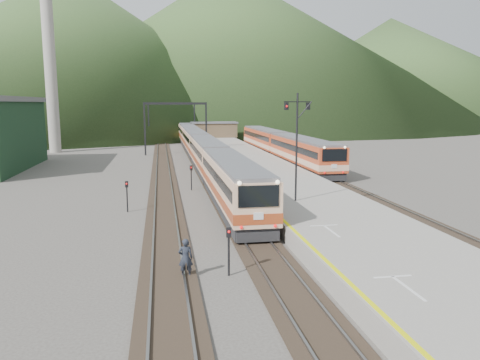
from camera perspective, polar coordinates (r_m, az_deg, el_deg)
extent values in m
plane|color=#47423D|center=(19.59, 6.62, -14.19)|extent=(400.00, 400.00, 0.00)
cube|color=black|center=(57.98, -4.44, 1.62)|extent=(2.60, 200.00, 0.12)
cube|color=slate|center=(57.90, -5.15, 1.70)|extent=(0.10, 200.00, 0.14)
cube|color=slate|center=(58.03, -3.73, 1.73)|extent=(0.10, 200.00, 0.14)
cube|color=black|center=(57.75, -9.39, 1.49)|extent=(2.60, 200.00, 0.12)
cube|color=slate|center=(57.74, -10.10, 1.57)|extent=(0.10, 200.00, 0.14)
cube|color=slate|center=(57.74, -8.67, 1.61)|extent=(0.10, 200.00, 0.14)
cube|color=black|center=(60.10, 6.55, 1.85)|extent=(2.60, 200.00, 0.12)
cube|color=slate|center=(59.89, 5.89, 1.94)|extent=(0.10, 200.00, 0.14)
cube|color=slate|center=(60.29, 7.21, 1.96)|extent=(0.10, 200.00, 0.14)
cube|color=gray|center=(56.73, 1.38, 1.92)|extent=(8.00, 100.00, 1.00)
cube|color=black|center=(72.37, -11.53, 6.12)|extent=(0.25, 0.25, 8.00)
cube|color=black|center=(72.66, -4.14, 6.29)|extent=(0.25, 0.25, 8.00)
cube|color=black|center=(72.27, -7.90, 9.23)|extent=(9.30, 0.22, 0.35)
cube|color=black|center=(97.33, -11.07, 6.90)|extent=(0.25, 0.25, 8.00)
cube|color=black|center=(97.55, -5.56, 7.04)|extent=(0.25, 0.25, 8.00)
cube|color=black|center=(97.26, -8.37, 9.21)|extent=(9.30, 0.22, 0.35)
cylinder|color=#9E998E|center=(81.32, -22.20, 13.72)|extent=(1.80, 1.80, 30.00)
cube|color=brown|center=(95.98, -3.19, 6.07)|extent=(9.00, 4.00, 2.80)
cube|color=slate|center=(95.91, -3.19, 7.00)|extent=(9.40, 4.40, 0.30)
cone|color=#314D23|center=(211.31, -19.73, 14.81)|extent=(180.00, 180.00, 60.00)
cone|color=#314D23|center=(251.47, -1.57, 16.09)|extent=(220.00, 220.00, 75.00)
cone|color=#314D23|center=(255.31, 17.67, 12.74)|extent=(160.00, 160.00, 50.00)
cube|color=#E3B08B|center=(34.50, -0.90, -0.50)|extent=(2.76, 18.56, 3.37)
cube|color=#E3B08B|center=(53.24, -4.02, 2.95)|extent=(2.76, 18.56, 3.37)
cube|color=#E3B08B|center=(72.15, -5.51, 4.59)|extent=(2.76, 18.56, 3.37)
cube|color=#E3B08B|center=(91.12, -6.38, 5.55)|extent=(2.76, 18.56, 3.37)
cube|color=#BB4321|center=(56.23, 7.67, 3.41)|extent=(3.06, 20.60, 3.74)
cube|color=#BB4321|center=(76.55, 2.98, 5.03)|extent=(3.06, 20.60, 3.74)
cylinder|color=black|center=(32.81, 6.91, 3.93)|extent=(0.14, 0.14, 7.51)
cube|color=black|center=(32.67, 7.02, 9.45)|extent=(2.11, 0.76, 0.07)
cube|color=black|center=(32.17, 5.67, 8.94)|extent=(0.29, 0.25, 0.50)
cube|color=black|center=(33.20, 8.30, 8.90)|extent=(0.29, 0.25, 0.50)
cylinder|color=black|center=(21.53, -1.38, -9.08)|extent=(0.10, 0.10, 2.00)
cube|color=black|center=(21.22, -1.39, -6.39)|extent=(0.25, 0.20, 0.45)
cylinder|color=black|center=(42.61, -5.95, 0.09)|extent=(0.10, 0.10, 2.00)
cube|color=black|center=(42.46, -5.98, 1.48)|extent=(0.27, 0.23, 0.45)
cylinder|color=black|center=(34.81, -13.59, -2.21)|extent=(0.10, 0.10, 2.00)
cube|color=black|center=(34.62, -13.66, -0.50)|extent=(0.25, 0.20, 0.45)
imported|color=#20252F|center=(21.51, -6.65, -9.43)|extent=(0.67, 0.44, 1.81)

